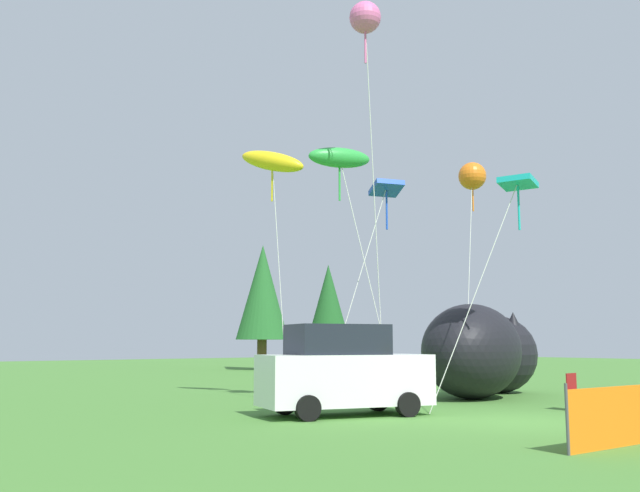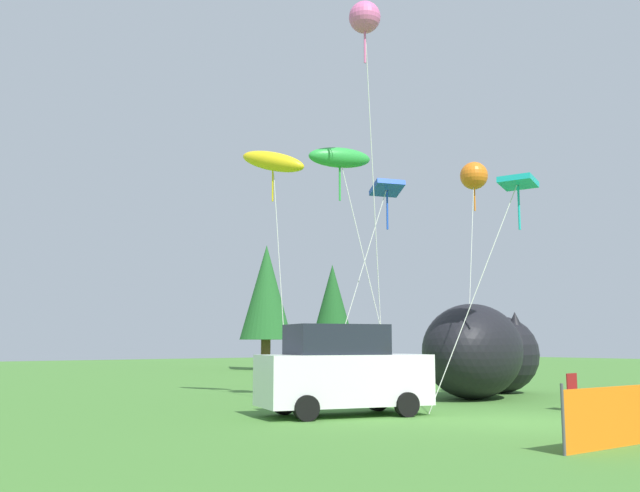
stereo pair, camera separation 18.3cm
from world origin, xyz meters
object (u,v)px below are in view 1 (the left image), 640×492
at_px(inflatable_cat, 481,354).
at_px(folding_chair, 577,389).
at_px(parked_car, 343,371).
at_px(kite_teal_diamond, 517,186).
at_px(kite_green_fish, 340,159).
at_px(kite_pink_octopus, 365,19).
at_px(kite_yellow_hero, 272,162).
at_px(kite_blue_box, 386,192).
at_px(kite_orange_flower, 472,177).

bearing_deg(inflatable_cat, folding_chair, -133.05).
relative_size(parked_car, kite_teal_diamond, 0.71).
height_order(kite_green_fish, kite_pink_octopus, kite_pink_octopus).
bearing_deg(kite_yellow_hero, kite_green_fish, -74.87).
bearing_deg(parked_car, kite_blue_box, 48.10).
distance_m(folding_chair, inflatable_cat, 4.89).
relative_size(kite_orange_flower, kite_blue_box, 1.23).
height_order(parked_car, folding_chair, parked_car).
height_order(kite_teal_diamond, kite_blue_box, kite_blue_box).
bearing_deg(inflatable_cat, kite_yellow_hero, 129.83).
xyz_separation_m(parked_car, kite_blue_box, (3.69, 2.28, 5.32)).
bearing_deg(parked_car, kite_pink_octopus, 29.97).
distance_m(parked_car, kite_pink_octopus, 9.48).
bearing_deg(folding_chair, parked_car, -121.83).
xyz_separation_m(folding_chair, kite_green_fish, (-3.64, 5.21, 6.61)).
xyz_separation_m(inflatable_cat, kite_teal_diamond, (-2.75, -3.62, 4.57)).
bearing_deg(inflatable_cat, kite_green_fish, 150.42).
bearing_deg(kite_teal_diamond, folding_chair, -40.62).
xyz_separation_m(kite_orange_flower, kite_blue_box, (-5.05, -0.71, -1.35)).
bearing_deg(kite_yellow_hero, parked_car, -104.33).
relative_size(kite_pink_octopus, kite_blue_box, 1.64).
distance_m(inflatable_cat, kite_orange_flower, 6.65).
bearing_deg(kite_green_fish, folding_chair, -55.04).
bearing_deg(kite_teal_diamond, inflatable_cat, 52.70).
bearing_deg(kite_green_fish, parked_car, -128.94).
distance_m(folding_chair, kite_teal_diamond, 5.55).
bearing_deg(kite_blue_box, kite_green_fish, 175.89).
height_order(parked_car, kite_blue_box, kite_blue_box).
bearing_deg(kite_yellow_hero, inflatable_cat, -28.13).
bearing_deg(kite_blue_box, inflatable_cat, -9.18).
bearing_deg(kite_pink_octopus, parked_car, -166.46).
distance_m(kite_yellow_hero, kite_orange_flower, 7.74).
relative_size(kite_green_fish, kite_blue_box, 1.13).
height_order(kite_pink_octopus, kite_blue_box, kite_pink_octopus).
distance_m(kite_orange_flower, kite_blue_box, 5.28).
relative_size(parked_car, folding_chair, 4.62).
xyz_separation_m(kite_green_fish, kite_orange_flower, (6.80, 0.58, 0.56)).
relative_size(folding_chair, kite_yellow_hero, 0.12).
distance_m(folding_chair, kite_orange_flower, 9.74).
xyz_separation_m(kite_pink_octopus, kite_orange_flower, (7.68, 2.73, -2.75)).
height_order(kite_orange_flower, kite_teal_diamond, kite_orange_flower).
bearing_deg(kite_yellow_hero, kite_blue_box, -47.44).
bearing_deg(folding_chair, kite_blue_box, -164.74).
height_order(kite_yellow_hero, kite_pink_octopus, kite_pink_octopus).
bearing_deg(kite_teal_diamond, kite_pink_octopus, 148.06).
bearing_deg(inflatable_cat, kite_pink_octopus, 170.91).
height_order(inflatable_cat, kite_blue_box, kite_blue_box).
height_order(folding_chair, kite_green_fish, kite_green_fish).
distance_m(parked_car, kite_teal_diamond, 6.95).
bearing_deg(folding_chair, kite_yellow_hero, -155.94).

